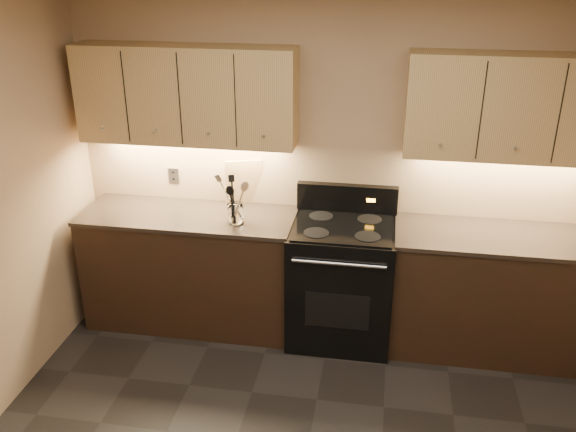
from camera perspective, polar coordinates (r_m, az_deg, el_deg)
name	(u,v)px	position (r m, az deg, el deg)	size (l,w,h in m)	color
wall_back	(338,162)	(4.59, 4.73, 5.02)	(4.00, 0.04, 2.60)	tan
counter_left	(192,268)	(4.86, -9.00, -4.82)	(1.62, 0.62, 0.93)	black
counter_right	(492,293)	(4.72, 18.56, -6.82)	(1.46, 0.62, 0.93)	black
stove	(341,280)	(4.63, 5.02, -5.98)	(0.76, 0.68, 1.14)	black
upper_cab_left	(186,95)	(4.53, -9.50, 11.11)	(1.60, 0.30, 0.70)	tan
upper_cab_right	(516,107)	(4.37, 20.58, 9.49)	(1.44, 0.30, 0.70)	tan
outlet_plate	(174,175)	(4.91, -10.66, 3.75)	(0.09, 0.01, 0.12)	#B2B5BA
utensil_crock	(236,214)	(4.44, -4.91, 0.19)	(0.15, 0.15, 0.15)	white
cutting_board	(244,182)	(4.73, -4.16, 3.20)	(0.29, 0.02, 0.36)	tan
wooden_spoon	(232,201)	(4.40, -5.24, 1.42)	(0.06, 0.06, 0.31)	tan
black_spoon	(234,199)	(4.42, -5.10, 1.55)	(0.06, 0.06, 0.32)	black
black_turner	(234,199)	(4.38, -5.03, 1.58)	(0.08, 0.08, 0.35)	black
steel_spatula	(240,195)	(4.40, -4.48, 1.98)	(0.08, 0.08, 0.39)	silver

